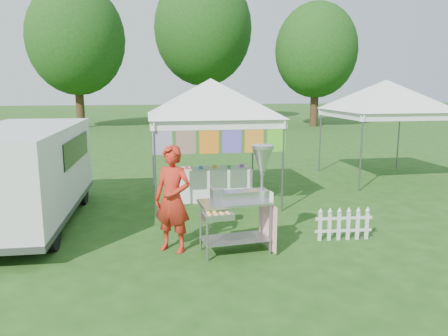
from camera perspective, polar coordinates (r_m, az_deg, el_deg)
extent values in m
plane|color=#1F4513|center=(7.87, 2.11, -10.35)|extent=(120.00, 120.00, 0.00)
cylinder|color=#59595E|center=(9.43, -9.00, -0.29)|extent=(0.04, 0.04, 2.10)
cylinder|color=#59595E|center=(9.89, 7.68, 0.25)|extent=(0.04, 0.04, 2.10)
cylinder|color=#59595E|center=(12.23, -9.27, 2.21)|extent=(0.04, 0.04, 2.10)
cylinder|color=#59595E|center=(12.59, 3.78, 2.57)|extent=(0.04, 0.04, 2.10)
cube|color=white|center=(9.43, -0.47, 5.67)|extent=(3.00, 0.03, 0.22)
cube|color=white|center=(12.23, -2.69, 6.82)|extent=(3.00, 0.03, 0.22)
pyramid|color=white|center=(10.79, -1.75, 11.62)|extent=(4.24, 4.24, 0.90)
cylinder|color=#59595E|center=(9.42, -0.47, 6.15)|extent=(3.00, 0.03, 0.03)
cube|color=#36CBC0|center=(9.33, -8.07, 3.84)|extent=(0.42, 0.01, 0.70)
cube|color=orange|center=(9.36, -5.01, 3.93)|extent=(0.42, 0.01, 0.70)
cube|color=red|center=(9.42, -1.97, 4.01)|extent=(0.42, 0.01, 0.70)
cube|color=purple|center=(9.50, 1.03, 4.07)|extent=(0.42, 0.01, 0.70)
cube|color=red|center=(9.61, 3.96, 4.12)|extent=(0.42, 0.01, 0.70)
cube|color=#1DA11A|center=(9.74, 6.83, 4.16)|extent=(0.42, 0.01, 0.70)
cylinder|color=#59595E|center=(12.28, 17.46, 1.89)|extent=(0.04, 0.04, 2.10)
cylinder|color=#59595E|center=(14.83, 12.43, 3.58)|extent=(0.04, 0.04, 2.10)
cylinder|color=#59595E|center=(16.12, 21.83, 3.62)|extent=(0.04, 0.04, 2.10)
cube|color=white|center=(12.89, 23.34, 6.16)|extent=(3.00, 0.03, 0.22)
cube|color=white|center=(15.34, 17.53, 7.13)|extent=(3.00, 0.03, 0.22)
pyramid|color=white|center=(14.08, 20.45, 10.75)|extent=(4.24, 4.24, 0.90)
cylinder|color=#59595E|center=(12.89, 23.37, 6.52)|extent=(3.00, 0.03, 0.03)
cylinder|color=#312512|center=(31.51, -18.33, 8.64)|extent=(0.56, 0.56, 3.96)
ellipsoid|color=#225C19|center=(31.64, -18.76, 15.65)|extent=(6.40, 6.40, 7.36)
cylinder|color=#312512|center=(35.48, -2.68, 10.05)|extent=(0.56, 0.56, 4.84)
ellipsoid|color=#225C19|center=(35.74, -2.74, 17.65)|extent=(7.60, 7.60, 8.74)
cylinder|color=#312512|center=(31.40, 11.72, 8.55)|extent=(0.56, 0.56, 3.52)
ellipsoid|color=#225C19|center=(31.47, 11.96, 14.82)|extent=(5.60, 5.60, 6.44)
cylinder|color=gray|center=(7.15, -2.22, -8.75)|extent=(0.04, 0.04, 0.89)
cylinder|color=gray|center=(7.46, 6.05, -7.96)|extent=(0.04, 0.04, 0.89)
cylinder|color=gray|center=(7.61, -3.09, -7.55)|extent=(0.04, 0.04, 0.89)
cylinder|color=gray|center=(7.90, 4.72, -6.86)|extent=(0.04, 0.04, 0.89)
cube|color=gray|center=(7.58, 1.43, -9.20)|extent=(1.18, 0.67, 0.01)
cube|color=#B7B7BC|center=(7.38, 1.45, -4.48)|extent=(1.25, 0.71, 0.04)
cube|color=#B7B7BC|center=(7.46, 2.66, -3.58)|extent=(0.87, 0.33, 0.15)
cube|color=gray|center=(7.32, -0.90, -3.57)|extent=(0.22, 0.24, 0.22)
cylinder|color=gray|center=(7.48, 4.99, -0.79)|extent=(0.05, 0.05, 0.89)
cone|color=#B7B7BC|center=(7.44, 5.03, 1.08)|extent=(0.39, 0.39, 0.40)
cylinder|color=#B7B7BC|center=(7.40, 5.05, 2.75)|extent=(0.41, 0.41, 0.06)
cube|color=#B7B7BC|center=(6.96, -0.79, -6.29)|extent=(0.50, 0.34, 0.10)
cube|color=#FFABAC|center=(7.70, 5.78, -7.35)|extent=(0.09, 0.74, 0.81)
cube|color=white|center=(7.28, 6.23, -3.80)|extent=(0.03, 0.14, 0.18)
imported|color=#B12415|center=(7.51, -6.73, -4.05)|extent=(0.81, 0.74, 1.85)
cube|color=silver|center=(9.67, -24.82, -0.14)|extent=(2.07, 4.85, 1.68)
cube|color=#59595E|center=(9.84, -24.44, -4.94)|extent=(2.09, 4.90, 0.12)
cube|color=silver|center=(11.69, -21.85, -0.22)|extent=(1.84, 0.73, 0.86)
cube|color=black|center=(9.94, -18.68, 2.39)|extent=(0.10, 2.64, 0.53)
cube|color=black|center=(11.93, -21.70, 3.50)|extent=(1.63, 0.08, 0.53)
cylinder|color=black|center=(8.21, -21.67, -7.82)|extent=(0.23, 0.66, 0.65)
cylinder|color=black|center=(11.52, -26.39, -2.97)|extent=(0.23, 0.66, 0.65)
cylinder|color=black|center=(11.10, -18.08, -2.85)|extent=(0.23, 0.66, 0.65)
cube|color=silver|center=(8.30, 12.43, -7.44)|extent=(0.07, 0.02, 0.56)
cube|color=silver|center=(8.35, 13.61, -7.37)|extent=(0.07, 0.02, 0.56)
cube|color=silver|center=(8.41, 14.77, -7.29)|extent=(0.07, 0.02, 0.56)
cube|color=silver|center=(8.48, 15.92, -7.21)|extent=(0.07, 0.02, 0.56)
cube|color=silver|center=(8.54, 17.05, -7.13)|extent=(0.07, 0.02, 0.56)
cube|color=silver|center=(8.62, 18.16, -7.05)|extent=(0.07, 0.02, 0.56)
cube|color=silver|center=(8.48, 15.31, -7.89)|extent=(1.08, 0.10, 0.05)
cube|color=silver|center=(8.40, 15.40, -6.34)|extent=(1.08, 0.10, 0.05)
cube|color=white|center=(11.00, -1.25, -2.05)|extent=(1.80, 0.70, 0.80)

